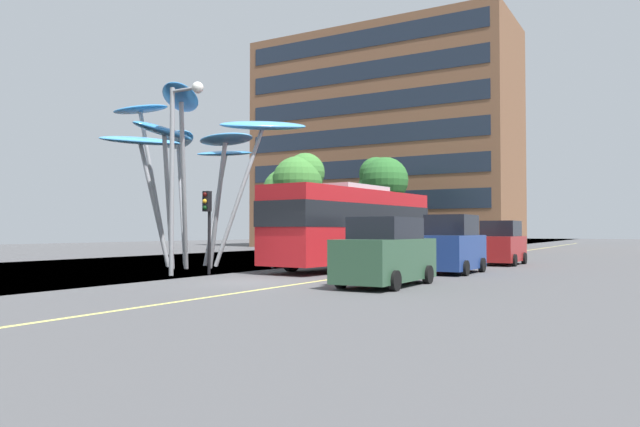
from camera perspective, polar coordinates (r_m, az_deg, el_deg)
name	(u,v)px	position (r m, az deg, el deg)	size (l,w,h in m)	color
ground	(240,282)	(20.85, -7.69, -6.54)	(120.00, 240.00, 0.10)	#4C4C4F
red_bus	(352,223)	(26.97, 3.13, -0.95)	(3.47, 10.76, 3.78)	red
leaf_sculpture	(196,138)	(29.34, -11.83, 7.10)	(9.47, 9.58, 8.06)	#9EA0A5
traffic_light_kerb_near	(208,214)	(23.77, -10.71, -0.04)	(0.28, 0.42, 3.29)	black
traffic_light_kerb_far	(271,213)	(27.49, -4.71, 0.08)	(0.28, 0.42, 3.53)	black
car_parked_near	(386,253)	(18.83, 6.35, -3.83)	(1.94, 4.48, 2.15)	#2D5138
car_parked_mid	(452,246)	(24.87, 12.51, -3.07)	(2.00, 3.92, 2.38)	navy
car_parked_far	(501,244)	(31.71, 16.96, -2.83)	(1.97, 3.86, 2.23)	maroon
street_lamp	(179,153)	(23.61, -13.36, 5.64)	(1.60, 0.44, 7.36)	gray
tree_pavement_near	(294,187)	(38.82, -2.48, 2.59)	(4.17, 3.48, 6.80)	brown
tree_pavement_far	(378,187)	(49.48, 5.58, 2.56)	(5.06, 5.04, 7.88)	brown
no_entry_sign	(300,231)	(29.90, -1.92, -1.65)	(0.60, 0.12, 2.61)	gray
backdrop_building	(384,142)	(63.15, 6.12, 6.83)	(26.60, 11.16, 22.07)	brown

